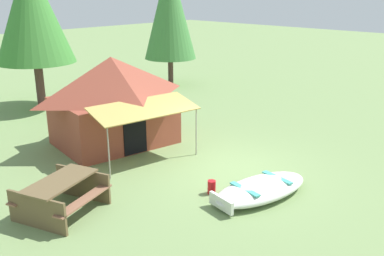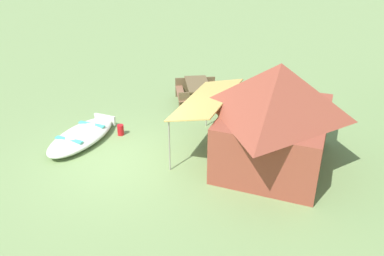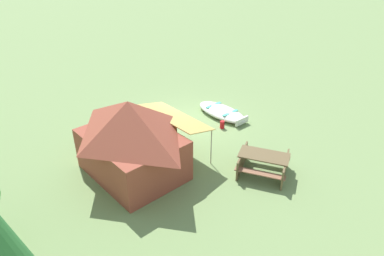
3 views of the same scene
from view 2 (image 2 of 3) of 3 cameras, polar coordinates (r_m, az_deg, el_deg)
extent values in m
plane|color=#718C54|center=(10.93, -9.84, -4.80)|extent=(80.00, 80.00, 0.00)
ellipsoid|color=silver|center=(12.10, -15.73, -1.16)|extent=(2.86, 1.62, 0.39)
ellipsoid|color=#4A4B46|center=(12.08, -15.75, -1.03)|extent=(2.62, 1.45, 0.14)
cube|color=#43ADA1|center=(11.66, -17.39, -1.62)|extent=(0.29, 0.90, 0.04)
cube|color=#43ADA1|center=(12.41, -14.34, 0.52)|extent=(0.29, 0.90, 0.04)
cube|color=silver|center=(12.97, -12.49, 1.25)|extent=(0.21, 0.75, 0.29)
cube|color=brown|center=(10.65, 11.79, -1.20)|extent=(3.73, 3.05, 1.51)
pyramid|color=brown|center=(10.09, 12.50, 5.76)|extent=(4.03, 3.29, 1.25)
cube|color=black|center=(10.94, 5.10, -0.64)|extent=(0.76, 0.15, 1.21)
cube|color=tan|center=(10.71, 2.23, 4.31)|extent=(3.19, 1.65, 0.29)
cylinder|color=gray|center=(10.06, -3.29, -2.60)|extent=(0.04, 0.04, 1.44)
cylinder|color=gray|center=(12.43, 2.12, 3.32)|extent=(0.04, 0.04, 1.44)
cube|color=brown|center=(14.15, 0.84, 6.42)|extent=(1.86, 1.31, 0.04)
cube|color=brown|center=(14.20, -1.67, 5.10)|extent=(1.69, 0.80, 0.04)
cube|color=brown|center=(14.35, 3.30, 5.30)|extent=(1.69, 0.80, 0.04)
cube|color=brown|center=(14.98, 0.46, 6.00)|extent=(0.55, 1.44, 0.73)
cube|color=brown|center=(13.60, 1.23, 3.82)|extent=(0.55, 1.44, 0.73)
cube|color=#298858|center=(10.30, 6.23, -5.63)|extent=(0.49, 0.66, 0.30)
cylinder|color=red|center=(12.27, -10.30, -0.27)|extent=(0.28, 0.28, 0.33)
camera|label=1|loc=(20.29, -20.88, 22.55)|focal=40.45mm
camera|label=3|loc=(18.82, 38.23, 27.29)|focal=33.09mm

